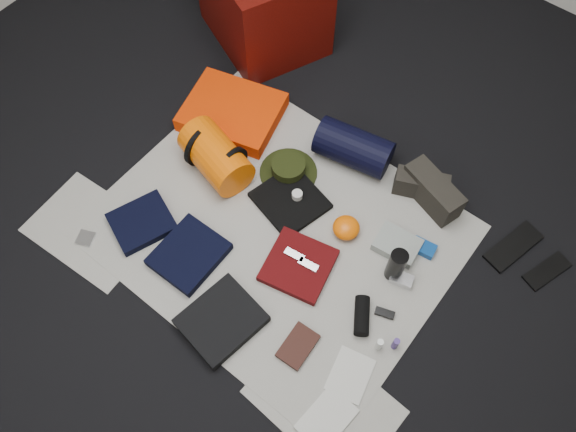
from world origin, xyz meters
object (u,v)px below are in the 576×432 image
Objects in this scene: stuff_sack at (216,156)px; navy_duffel at (353,147)px; sleeping_pad at (232,112)px; water_bottle at (396,265)px; paperback_book at (298,346)px; compact_camera at (401,279)px.

stuff_sack is 0.98× the size of navy_duffel.
stuff_sack reaches higher than sleeping_pad.
paperback_book is at bearing -104.11° from water_bottle.
water_bottle is (1.01, 0.06, -0.01)m from stuff_sack.
stuff_sack is at bearing 168.18° from compact_camera.
navy_duffel reaches higher than paperback_book.
sleeping_pad reaches higher than compact_camera.
stuff_sack is 1.00m from paperback_book.
stuff_sack reaches higher than paperback_book.
water_bottle is at bearing -49.14° from navy_duffel.
sleeping_pad is 4.74× the size of compact_camera.
sleeping_pad is 0.68m from navy_duffel.
paperback_book is (0.88, -0.47, -0.10)m from stuff_sack.
sleeping_pad is 0.34m from stuff_sack.
sleeping_pad is at bearing -175.97° from navy_duffel.
water_bottle is 0.56m from paperback_book.
stuff_sack is at bearing -62.04° from sleeping_pad.
navy_duffel is 1.88× the size of water_bottle.
water_bottle reaches higher than sleeping_pad.
navy_duffel is at bearing 128.97° from compact_camera.
navy_duffel is 0.70m from compact_camera.
stuff_sack is at bearing 148.05° from paperback_book.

